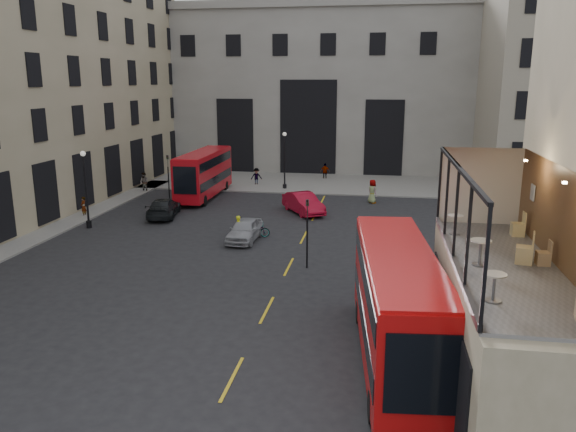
% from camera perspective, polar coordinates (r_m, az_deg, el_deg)
% --- Properties ---
extents(ground, '(140.00, 140.00, 0.00)m').
position_cam_1_polar(ground, '(19.69, 0.17, -16.69)').
color(ground, black).
rests_on(ground, ground).
extents(host_frontage, '(3.00, 11.00, 4.50)m').
position_cam_1_polar(host_frontage, '(18.84, 20.50, -11.38)').
color(host_frontage, tan).
rests_on(host_frontage, ground).
extents(cafe_floor, '(3.00, 10.00, 0.10)m').
position_cam_1_polar(cafe_floor, '(18.03, 21.11, -4.72)').
color(cafe_floor, slate).
rests_on(cafe_floor, host_frontage).
extents(gateway, '(35.00, 10.60, 18.00)m').
position_cam_1_polar(gateway, '(65.23, 2.67, 13.13)').
color(gateway, '#9A9790').
rests_on(gateway, ground).
extents(building_right, '(16.60, 18.60, 20.00)m').
position_cam_1_polar(building_right, '(59.33, 27.04, 12.63)').
color(building_right, gray).
rests_on(building_right, ground).
extents(pavement_far, '(40.00, 12.00, 0.12)m').
position_cam_1_polar(pavement_far, '(56.34, 0.35, 3.53)').
color(pavement_far, slate).
rests_on(pavement_far, ground).
extents(traffic_light_near, '(0.16, 0.20, 3.80)m').
position_cam_1_polar(traffic_light_near, '(29.98, 1.97, -0.90)').
color(traffic_light_near, black).
rests_on(traffic_light_near, ground).
extents(traffic_light_far, '(0.16, 0.20, 3.80)m').
position_cam_1_polar(traffic_light_far, '(48.74, -12.08, 4.46)').
color(traffic_light_far, black).
rests_on(traffic_light_far, ground).
extents(street_lamp_a, '(0.36, 0.36, 5.33)m').
position_cam_1_polar(street_lamp_a, '(40.69, -19.81, 2.13)').
color(street_lamp_a, black).
rests_on(street_lamp_a, ground).
extents(street_lamp_b, '(0.36, 0.36, 5.33)m').
position_cam_1_polar(street_lamp_b, '(52.07, -0.34, 5.30)').
color(street_lamp_b, black).
rests_on(street_lamp_b, ground).
extents(bus_near, '(3.38, 10.68, 4.19)m').
position_cam_1_polar(bus_near, '(20.33, 11.03, -8.55)').
color(bus_near, red).
rests_on(bus_near, ground).
extents(bus_far, '(2.37, 9.97, 3.97)m').
position_cam_1_polar(bus_far, '(49.11, -8.52, 4.45)').
color(bus_far, '#B40C15').
rests_on(bus_far, ground).
extents(car_a, '(1.85, 4.20, 1.41)m').
position_cam_1_polar(car_a, '(35.68, -4.41, -1.42)').
color(car_a, '#95979D').
rests_on(car_a, ground).
extents(car_b, '(3.94, 4.90, 1.57)m').
position_cam_1_polar(car_b, '(42.96, 1.57, 1.32)').
color(car_b, '#A00920').
rests_on(car_b, ground).
extents(car_c, '(2.78, 5.05, 1.39)m').
position_cam_1_polar(car_c, '(42.78, -12.52, 0.82)').
color(car_c, black).
rests_on(car_c, ground).
extents(bicycle, '(1.93, 1.01, 0.96)m').
position_cam_1_polar(bicycle, '(36.43, -3.33, -1.44)').
color(bicycle, gray).
rests_on(bicycle, ground).
extents(cyclist, '(0.59, 0.70, 1.62)m').
position_cam_1_polar(cyclist, '(35.70, -5.00, -1.24)').
color(cyclist, yellow).
rests_on(cyclist, ground).
extents(pedestrian_a, '(1.04, 0.91, 1.81)m').
position_cam_1_polar(pedestrian_a, '(52.67, -14.39, 3.33)').
color(pedestrian_a, gray).
rests_on(pedestrian_a, ground).
extents(pedestrian_b, '(1.26, 1.01, 1.70)m').
position_cam_1_polar(pedestrian_b, '(54.40, -3.23, 4.00)').
color(pedestrian_b, gray).
rests_on(pedestrian_b, ground).
extents(pedestrian_c, '(1.01, 0.47, 1.67)m').
position_cam_1_polar(pedestrian_c, '(57.77, 3.79, 4.54)').
color(pedestrian_c, gray).
rests_on(pedestrian_c, ground).
extents(pedestrian_d, '(1.08, 1.15, 1.97)m').
position_cam_1_polar(pedestrian_d, '(46.96, 8.56, 2.48)').
color(pedestrian_d, gray).
rests_on(pedestrian_d, ground).
extents(pedestrian_e, '(0.42, 0.59, 1.52)m').
position_cam_1_polar(pedestrian_e, '(44.50, -20.07, 0.89)').
color(pedestrian_e, gray).
rests_on(pedestrian_e, ground).
extents(cafe_table_near, '(0.58, 0.58, 0.72)m').
position_cam_1_polar(cafe_table_near, '(14.83, 20.22, -6.40)').
color(cafe_table_near, beige).
rests_on(cafe_table_near, cafe_floor).
extents(cafe_table_mid, '(0.62, 0.62, 0.77)m').
position_cam_1_polar(cafe_table_mid, '(17.52, 18.97, -3.13)').
color(cafe_table_mid, beige).
rests_on(cafe_table_mid, cafe_floor).
extents(cafe_table_far, '(0.55, 0.55, 0.69)m').
position_cam_1_polar(cafe_table_far, '(20.80, 16.64, -0.54)').
color(cafe_table_far, beige).
rests_on(cafe_table_far, cafe_floor).
extents(cafe_chair_b, '(0.58, 0.58, 0.97)m').
position_cam_1_polar(cafe_chair_b, '(18.23, 22.92, -3.55)').
color(cafe_chair_b, '#D3B87A').
rests_on(cafe_chair_b, cafe_floor).
extents(cafe_chair_c, '(0.38, 0.38, 0.76)m').
position_cam_1_polar(cafe_chair_c, '(18.30, 24.52, -3.86)').
color(cafe_chair_c, tan).
rests_on(cafe_chair_c, cafe_floor).
extents(cafe_chair_d, '(0.43, 0.43, 0.86)m').
position_cam_1_polar(cafe_chair_d, '(21.34, 22.33, -1.19)').
color(cafe_chair_d, '#D8C17C').
rests_on(cafe_chair_d, cafe_floor).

